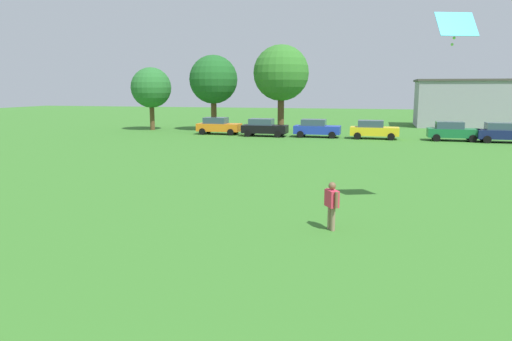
% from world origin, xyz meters
% --- Properties ---
extents(ground_plane, '(160.00, 160.00, 0.00)m').
position_xyz_m(ground_plane, '(0.00, 30.00, 0.00)').
color(ground_plane, '#387528').
extents(adult_bystander, '(0.52, 0.66, 1.58)m').
position_xyz_m(adult_bystander, '(4.68, 14.07, 0.94)').
color(adult_bystander, '#8C7259').
rests_on(adult_bystander, ground).
extents(kite, '(1.53, 1.07, 1.18)m').
position_xyz_m(kite, '(8.53, 17.39, 6.71)').
color(kite, '#3FBFE5').
extents(parked_car_orange_0, '(4.30, 2.02, 1.68)m').
position_xyz_m(parked_car_orange_0, '(-9.45, 44.45, 0.86)').
color(parked_car_orange_0, orange).
rests_on(parked_car_orange_0, ground).
extents(parked_car_black_1, '(4.30, 2.02, 1.68)m').
position_xyz_m(parked_car_black_1, '(-4.55, 43.60, 0.86)').
color(parked_car_black_1, black).
rests_on(parked_car_black_1, ground).
extents(parked_car_blue_2, '(4.30, 2.02, 1.68)m').
position_xyz_m(parked_car_blue_2, '(0.43, 43.95, 0.86)').
color(parked_car_blue_2, '#1E38AD').
rests_on(parked_car_blue_2, ground).
extents(parked_car_yellow_3, '(4.30, 2.02, 1.68)m').
position_xyz_m(parked_car_yellow_3, '(5.65, 43.71, 0.86)').
color(parked_car_yellow_3, yellow).
rests_on(parked_car_yellow_3, ground).
extents(parked_car_green_4, '(4.30, 2.02, 1.68)m').
position_xyz_m(parked_car_green_4, '(12.36, 43.69, 0.86)').
color(parked_car_green_4, '#196B38').
rests_on(parked_car_green_4, ground).
extents(parked_car_navy_5, '(4.30, 2.02, 1.68)m').
position_xyz_m(parked_car_navy_5, '(16.32, 43.27, 0.86)').
color(parked_car_navy_5, '#141E4C').
rests_on(parked_car_navy_5, ground).
extents(tree_far_left, '(4.37, 4.37, 6.81)m').
position_xyz_m(tree_far_left, '(-18.17, 47.52, 4.60)').
color(tree_far_left, brown).
rests_on(tree_far_left, ground).
extents(tree_center, '(5.19, 5.19, 8.09)m').
position_xyz_m(tree_center, '(-11.35, 48.58, 5.46)').
color(tree_center, brown).
rests_on(tree_center, ground).
extents(tree_far_right, '(5.80, 5.80, 9.04)m').
position_xyz_m(tree_far_right, '(-3.97, 48.87, 6.10)').
color(tree_far_right, brown).
rests_on(tree_far_right, ground).
extents(house_left, '(10.99, 7.57, 5.60)m').
position_xyz_m(house_left, '(15.70, 60.77, 2.81)').
color(house_left, '#9999A3').
rests_on(house_left, ground).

